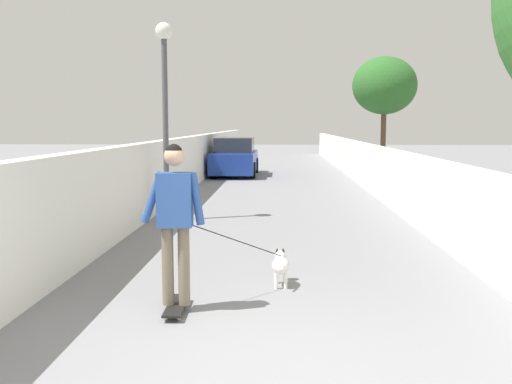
# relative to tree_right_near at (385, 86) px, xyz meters

# --- Properties ---
(ground_plane) EXTENTS (80.00, 80.00, 0.00)m
(ground_plane) POSITION_rel_tree_right_near_xyz_m (-5.00, 4.22, -3.60)
(ground_plane) COLOR gray
(wall_left) EXTENTS (48.00, 0.30, 1.68)m
(wall_left) POSITION_rel_tree_right_near_xyz_m (-7.00, 7.16, -2.76)
(wall_left) COLOR silver
(wall_left) RESTS_ON ground
(fence_right) EXTENTS (48.00, 0.30, 1.43)m
(fence_right) POSITION_rel_tree_right_near_xyz_m (-7.00, 1.27, -2.89)
(fence_right) COLOR white
(fence_right) RESTS_ON ground
(tree_right_near) EXTENTS (2.57, 2.57, 4.77)m
(tree_right_near) POSITION_rel_tree_right_near_xyz_m (0.00, 0.00, 0.00)
(tree_right_near) COLOR brown
(tree_right_near) RESTS_ON ground
(lamp_post) EXTENTS (0.36, 0.36, 4.21)m
(lamp_post) POSITION_rel_tree_right_near_xyz_m (-11.27, 6.61, -0.71)
(lamp_post) COLOR #4C4C51
(lamp_post) RESTS_ON ground
(skateboard) EXTENTS (0.81, 0.22, 0.08)m
(skateboard) POSITION_rel_tree_right_near_xyz_m (-17.37, 5.31, -3.54)
(skateboard) COLOR black
(skateboard) RESTS_ON ground
(person_skateboarder) EXTENTS (0.23, 0.71, 1.79)m
(person_skateboarder) POSITION_rel_tree_right_near_xyz_m (-17.37, 5.31, -2.47)
(person_skateboarder) COLOR #726651
(person_skateboarder) RESTS_ON skateboard
(dog) EXTENTS (1.42, 1.29, 1.06)m
(dog) POSITION_rel_tree_right_near_xyz_m (-16.26, 4.15, -3.33)
(dog) COLOR white
(dog) RESTS_ON ground
(car_near) EXTENTS (4.31, 1.80, 1.54)m
(car_near) POSITION_rel_tree_right_near_xyz_m (-0.13, 6.01, -2.89)
(car_near) COLOR navy
(car_near) RESTS_ON ground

